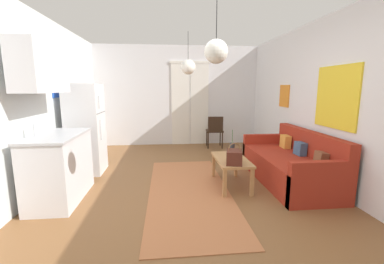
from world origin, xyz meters
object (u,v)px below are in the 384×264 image
bamboo_vase (232,148)px  pendant_lamp_far (188,67)px  coffee_table (231,162)px  refrigerator (86,129)px  accent_chair (215,130)px  handbag (234,157)px  pendant_lamp_near (216,51)px  couch (292,165)px

bamboo_vase → pendant_lamp_far: size_ratio=0.49×
coffee_table → refrigerator: 2.64m
refrigerator → accent_chair: size_ratio=1.96×
handbag → pendant_lamp_near: size_ratio=0.38×
couch → refrigerator: size_ratio=1.23×
accent_chair → bamboo_vase: bearing=89.2°
accent_chair → handbag: bearing=87.7°
bamboo_vase → refrigerator: refrigerator is taller
handbag → pendant_lamp_far: (-0.51, 1.75, 1.39)m
coffee_table → bamboo_vase: size_ratio=2.22×
pendant_lamp_far → accent_chair: bearing=54.6°
bamboo_vase → handbag: bearing=-101.7°
pendant_lamp_near → pendant_lamp_far: (-0.04, 2.65, 0.06)m
couch → coffee_table: bearing=-175.1°
couch → pendant_lamp_far: pendant_lamp_far is taller
pendant_lamp_far → bamboo_vase: bearing=-63.2°
handbag → refrigerator: bearing=153.3°
coffee_table → couch: bearing=4.9°
couch → handbag: size_ratio=6.07×
couch → pendant_lamp_near: bearing=-140.8°
bamboo_vase → accent_chair: size_ratio=0.50×
bamboo_vase → handbag: 0.54m
couch → refrigerator: bearing=166.4°
bamboo_vase → pendant_lamp_near: bearing=-111.9°
couch → pendant_lamp_near: pendant_lamp_near is taller
pendant_lamp_far → pendant_lamp_near: bearing=-89.1°
coffee_table → accent_chair: size_ratio=1.11×
coffee_table → pendant_lamp_near: size_ratio=1.06×
couch → pendant_lamp_far: bearing=138.8°
handbag → refrigerator: 2.70m
bamboo_vase → pendant_lamp_near: (-0.57, -1.42, 1.34)m
handbag → pendant_lamp_far: size_ratio=0.39×
bamboo_vase → refrigerator: (-2.51, 0.68, 0.26)m
couch → accent_chair: size_ratio=2.41×
pendant_lamp_near → bamboo_vase: bearing=68.1°
pendant_lamp_near → pendant_lamp_far: same height
bamboo_vase → refrigerator: 2.61m
couch → bamboo_vase: 1.02m
couch → bamboo_vase: bearing=170.3°
bamboo_vase → pendant_lamp_far: pendant_lamp_far is taller
couch → accent_chair: 2.62m
coffee_table → pendant_lamp_far: bearing=110.1°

